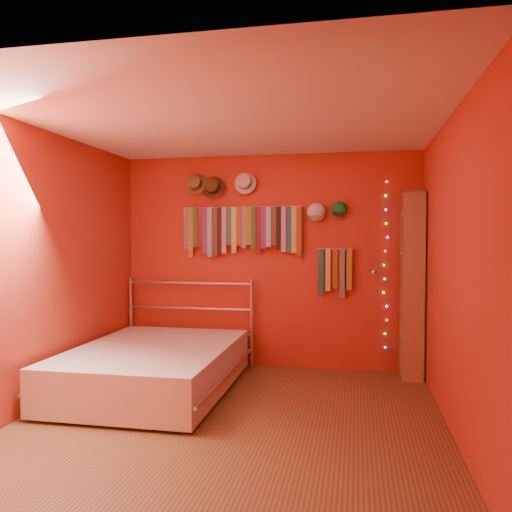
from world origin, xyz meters
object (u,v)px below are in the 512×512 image
Objects in this scene: reading_lamp at (374,272)px; bed at (154,367)px; bookshelf at (417,285)px; tie_rack at (241,228)px.

reading_lamp reaches higher than bed.
bookshelf reaches higher than reading_lamp.
bookshelf reaches higher than bed.
bed is at bearing -159.78° from bookshelf.
bed is at bearing -119.38° from tie_rack.
tie_rack is 2.08m from bookshelf.
bookshelf is at bearing 19.81° from bed.
tie_rack is at bearing 174.47° from reading_lamp.
bookshelf is at bearing -4.47° from tie_rack.
reading_lamp is at bearing -5.53° from tie_rack.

